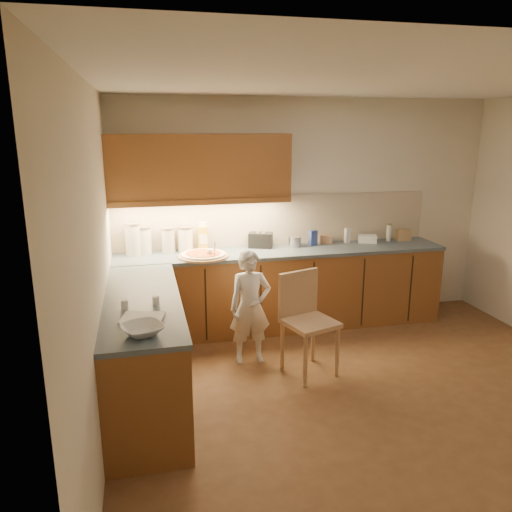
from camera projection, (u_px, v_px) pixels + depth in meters
name	position (u px, v px, depth m)	size (l,w,h in m)	color
room	(389.00, 205.00, 3.94)	(4.54, 4.50, 2.62)	brown
l_counter	(244.00, 305.00, 5.22)	(3.77, 2.62, 0.92)	brown
backsplash	(276.00, 220.00, 5.85)	(3.75, 0.02, 0.58)	beige
upper_cabinets	(200.00, 168.00, 5.33)	(1.95, 0.36, 0.73)	brown
pizza_on_board	(204.00, 255.00, 5.32)	(0.53, 0.53, 0.21)	tan
child	(250.00, 307.00, 4.87)	(0.41, 0.27, 1.13)	silver
wooden_chair	(305.00, 315.00, 4.68)	(0.55, 0.55, 0.96)	tan
mixing_bowl	(142.00, 330.00, 3.35)	(0.28, 0.28, 0.07)	white
canister_a	(133.00, 239.00, 5.38)	(0.18, 0.18, 0.35)	beige
canister_b	(144.00, 240.00, 5.45)	(0.17, 0.17, 0.30)	white
canister_c	(168.00, 240.00, 5.50)	(0.15, 0.15, 0.28)	beige
canister_d	(185.00, 239.00, 5.55)	(0.18, 0.18, 0.28)	white
oil_jug	(203.00, 238.00, 5.59)	(0.12, 0.09, 0.32)	gold
toaster	(261.00, 240.00, 5.74)	(0.31, 0.24, 0.18)	black
steel_pot	(294.00, 241.00, 5.78)	(0.16, 0.16, 0.12)	#BCBCC1
blue_box	(313.00, 238.00, 5.84)	(0.09, 0.06, 0.18)	#2E408A
card_box_a	(326.00, 239.00, 5.95)	(0.14, 0.10, 0.10)	#A87C5A
white_bottle	(347.00, 236.00, 5.98)	(0.06, 0.06, 0.17)	silver
flat_pack	(367.00, 239.00, 6.01)	(0.21, 0.15, 0.09)	white
tall_jar	(389.00, 233.00, 6.06)	(0.07, 0.07, 0.21)	silver
card_box_b	(403.00, 235.00, 6.12)	(0.17, 0.13, 0.13)	tan
dough_cloth	(142.00, 318.00, 3.61)	(0.30, 0.23, 0.02)	silver
spice_jar_a	(125.00, 305.00, 3.81)	(0.05, 0.05, 0.07)	white
spice_jar_b	(156.00, 301.00, 3.90)	(0.05, 0.05, 0.07)	white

